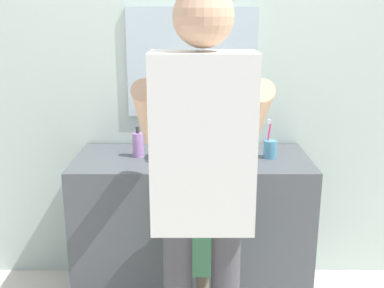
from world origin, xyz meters
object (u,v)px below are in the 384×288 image
(soap_bottle, at_px, (138,144))
(child_toddler, at_px, (192,246))
(adult_parent, at_px, (202,168))
(toothbrush_cup, at_px, (270,149))

(soap_bottle, bearing_deg, child_toddler, -55.43)
(child_toddler, distance_m, adult_parent, 0.55)
(toothbrush_cup, bearing_deg, child_toddler, -136.26)
(toothbrush_cup, relative_size, soap_bottle, 1.25)
(toothbrush_cup, xyz_separation_m, child_toddler, (-0.41, -0.40, -0.36))
(adult_parent, bearing_deg, toothbrush_cup, 60.53)
(child_toddler, xyz_separation_m, adult_parent, (0.04, -0.27, 0.48))
(toothbrush_cup, height_order, adult_parent, adult_parent)
(soap_bottle, bearing_deg, adult_parent, -64.39)
(soap_bottle, relative_size, child_toddler, 0.18)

